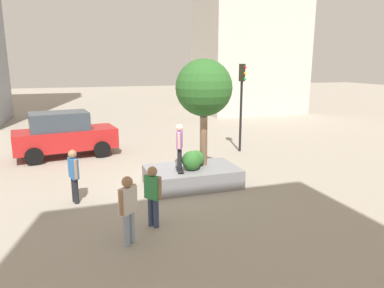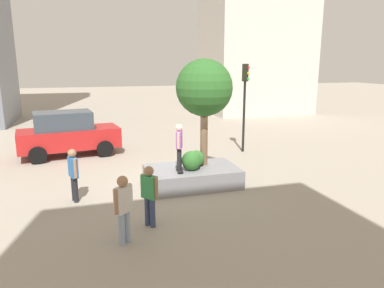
% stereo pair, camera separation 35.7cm
% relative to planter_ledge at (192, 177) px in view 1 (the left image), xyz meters
% --- Properties ---
extents(ground_plane, '(120.00, 120.00, 0.00)m').
position_rel_planter_ledge_xyz_m(ground_plane, '(-0.45, 0.34, -0.34)').
color(ground_plane, '#9E9384').
extents(planter_ledge, '(3.36, 2.07, 0.68)m').
position_rel_planter_ledge_xyz_m(planter_ledge, '(0.00, 0.00, 0.00)').
color(planter_ledge, gray).
rests_on(planter_ledge, ground).
extents(plaza_tree, '(2.08, 2.08, 3.94)m').
position_rel_planter_ledge_xyz_m(plaza_tree, '(0.55, 0.29, 3.21)').
color(plaza_tree, brown).
rests_on(plaza_tree, planter_ledge).
extents(boxwood_shrub, '(0.60, 0.60, 0.60)m').
position_rel_planter_ledge_xyz_m(boxwood_shrub, '(0.22, 0.16, 0.64)').
color(boxwood_shrub, '#2D6628').
rests_on(boxwood_shrub, planter_ledge).
extents(hedge_clump, '(0.70, 0.70, 0.70)m').
position_rel_planter_ledge_xyz_m(hedge_clump, '(-0.10, -0.26, 0.69)').
color(hedge_clump, '#2D6628').
rests_on(hedge_clump, planter_ledge).
extents(skateboard, '(0.32, 0.82, 0.07)m').
position_rel_planter_ledge_xyz_m(skateboard, '(-0.55, -0.27, 0.40)').
color(skateboard, black).
rests_on(skateboard, planter_ledge).
extents(skateboarder, '(0.33, 0.52, 1.63)m').
position_rel_planter_ledge_xyz_m(skateboarder, '(-0.55, -0.27, 1.36)').
color(skateboarder, black).
rests_on(skateboarder, skateboard).
extents(sedan_parked, '(4.94, 2.74, 2.19)m').
position_rel_planter_ledge_xyz_m(sedan_parked, '(-4.57, 5.95, 0.77)').
color(sedan_parked, '#B21E1E').
rests_on(sedan_parked, ground).
extents(traffic_light_corner, '(0.37, 0.37, 4.43)m').
position_rel_planter_ledge_xyz_m(traffic_light_corner, '(4.02, 4.26, 2.69)').
color(traffic_light_corner, black).
rests_on(traffic_light_corner, ground).
extents(bystander_watching, '(0.49, 0.47, 1.78)m').
position_rel_planter_ledge_xyz_m(bystander_watching, '(-2.87, -3.72, 0.69)').
color(bystander_watching, '#8C9EB7').
rests_on(bystander_watching, ground).
extents(pedestrian_crossing, '(0.44, 0.49, 1.74)m').
position_rel_planter_ledge_xyz_m(pedestrian_crossing, '(-2.09, -2.93, 0.66)').
color(pedestrian_crossing, navy).
rests_on(pedestrian_crossing, ground).
extents(passerby_with_bag, '(0.34, 0.58, 1.77)m').
position_rel_planter_ledge_xyz_m(passerby_with_bag, '(-4.13, -0.42, 0.68)').
color(passerby_with_bag, black).
rests_on(passerby_with_bag, ground).
extents(brick_midrise, '(8.88, 7.02, 15.74)m').
position_rel_planter_ledge_xyz_m(brick_midrise, '(11.55, 18.55, 7.53)').
color(brick_midrise, beige).
rests_on(brick_midrise, ground).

